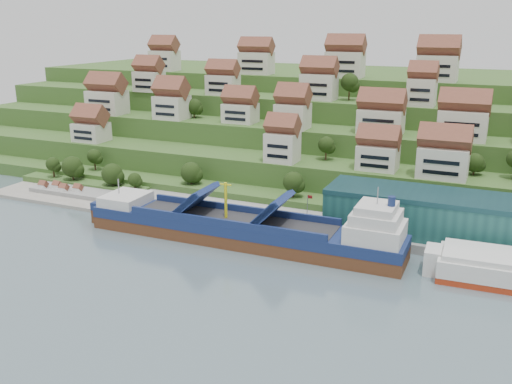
% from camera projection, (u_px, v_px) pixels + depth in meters
% --- Properties ---
extents(ground, '(300.00, 300.00, 0.00)m').
position_uv_depth(ground, '(223.00, 237.00, 138.44)').
color(ground, slate).
rests_on(ground, ground).
extents(quay, '(180.00, 14.00, 2.20)m').
position_uv_depth(quay, '(321.00, 225.00, 143.48)').
color(quay, gray).
rests_on(quay, ground).
extents(pebble_beach, '(45.00, 20.00, 1.00)m').
position_uv_depth(pebble_beach, '(69.00, 194.00, 171.37)').
color(pebble_beach, gray).
rests_on(pebble_beach, ground).
extents(hillside, '(260.00, 128.00, 31.00)m').
position_uv_depth(hillside, '(341.00, 126.00, 226.07)').
color(hillside, '#2D4C1E').
rests_on(hillside, ground).
extents(hillside_village, '(160.08, 61.42, 29.05)m').
position_uv_depth(hillside_village, '(326.00, 104.00, 183.22)').
color(hillside_village, beige).
rests_on(hillside_village, ground).
extents(hillside_trees, '(137.95, 62.81, 30.93)m').
position_uv_depth(hillside_trees, '(239.00, 140.00, 175.89)').
color(hillside_trees, '#223812').
rests_on(hillside_trees, ground).
extents(warehouse, '(60.00, 15.00, 10.00)m').
position_uv_depth(warehouse, '(457.00, 217.00, 131.04)').
color(warehouse, '#205854').
rests_on(warehouse, quay).
extents(flagpole, '(1.28, 0.16, 8.00)m').
position_uv_depth(flagpole, '(308.00, 208.00, 138.18)').
color(flagpole, gray).
rests_on(flagpole, quay).
extents(beach_huts, '(14.40, 3.70, 2.20)m').
position_uv_depth(beach_huts, '(61.00, 189.00, 170.59)').
color(beach_huts, white).
rests_on(beach_huts, pebble_beach).
extents(cargo_ship, '(77.03, 12.79, 17.04)m').
position_uv_depth(cargo_ship, '(250.00, 230.00, 133.69)').
color(cargo_ship, '#552F19').
rests_on(cargo_ship, ground).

